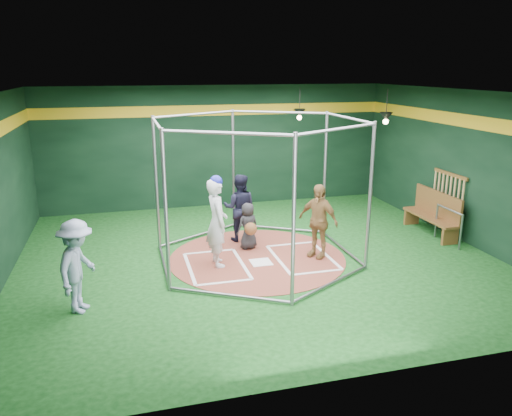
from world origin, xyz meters
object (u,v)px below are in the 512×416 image
object	(u,v)px
dugout_bench	(434,212)
umpire	(240,208)
batter_figure	(217,221)
visitor_leopard	(318,221)

from	to	relation	value
dugout_bench	umpire	bearing A→B (deg)	171.21
umpire	batter_figure	bearing A→B (deg)	78.56
batter_figure	dugout_bench	size ratio (longest dim) A/B	1.04
umpire	dugout_bench	bearing A→B (deg)	-169.99
batter_figure	dugout_bench	bearing A→B (deg)	6.53
umpire	dugout_bench	world-z (taller)	umpire
batter_figure	umpire	xyz separation A→B (m)	(0.80, 1.36, -0.15)
batter_figure	visitor_leopard	distance (m)	2.18
dugout_bench	batter_figure	bearing A→B (deg)	-173.47
batter_figure	dugout_bench	xyz separation A→B (m)	(5.53, 0.63, -0.41)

